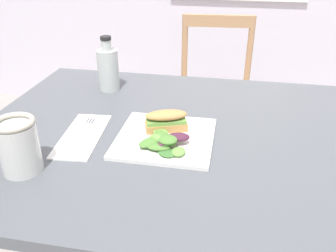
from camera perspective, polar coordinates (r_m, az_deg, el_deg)
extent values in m
cube|color=#51565B|center=(0.99, 1.04, -1.68)|extent=(1.11, 0.89, 0.03)
cube|color=tan|center=(1.63, -13.92, -4.92)|extent=(0.07, 0.07, 0.71)
cube|color=tan|center=(1.54, 21.79, -8.39)|extent=(0.07, 0.07, 0.71)
cylinder|color=tan|center=(1.82, 1.58, -5.45)|extent=(0.03, 0.03, 0.43)
cylinder|color=tan|center=(1.83, 12.32, -5.98)|extent=(0.03, 0.03, 0.43)
cylinder|color=tan|center=(2.11, 2.38, -0.36)|extent=(0.03, 0.03, 0.43)
cylinder|color=tan|center=(2.12, 11.60, -0.84)|extent=(0.03, 0.03, 0.43)
cube|color=tan|center=(1.85, 7.38, 3.00)|extent=(0.43, 0.43, 0.02)
cylinder|color=tan|center=(1.95, 2.66, 11.39)|extent=(0.03, 0.03, 0.42)
cylinder|color=tan|center=(1.95, 12.84, 10.80)|extent=(0.03, 0.03, 0.42)
cube|color=tan|center=(1.90, 8.13, 16.33)|extent=(0.36, 0.06, 0.06)
cube|color=white|center=(0.95, -0.45, -1.92)|extent=(0.25, 0.25, 0.01)
cube|color=tan|center=(0.97, -0.29, 0.02)|extent=(0.12, 0.08, 0.02)
cube|color=#6B9E47|center=(0.97, -0.34, 1.02)|extent=(0.12, 0.09, 0.01)
ellipsoid|color=tan|center=(0.96, -0.30, 1.77)|extent=(0.12, 0.08, 0.02)
ellipsoid|color=#3D7033|center=(0.87, -0.17, -4.30)|extent=(0.06, 0.06, 0.01)
ellipsoid|color=#6B9E47|center=(0.91, -1.49, -1.94)|extent=(0.06, 0.05, 0.01)
ellipsoid|color=#3D7033|center=(0.89, 0.07, -2.34)|extent=(0.03, 0.06, 0.02)
ellipsoid|color=#4C2338|center=(0.90, 1.68, -1.78)|extent=(0.06, 0.05, 0.02)
ellipsoid|color=#602D47|center=(0.89, -0.56, -2.56)|extent=(0.04, 0.05, 0.01)
ellipsoid|color=#518438|center=(0.88, -1.53, -3.39)|extent=(0.06, 0.03, 0.01)
ellipsoid|color=#518438|center=(0.92, -1.02, -1.48)|extent=(0.06, 0.06, 0.01)
ellipsoid|color=#6B9E47|center=(0.94, -1.18, -1.05)|extent=(0.06, 0.07, 0.01)
ellipsoid|color=#518438|center=(0.89, -2.96, -2.71)|extent=(0.07, 0.07, 0.02)
ellipsoid|color=#518438|center=(0.88, 0.03, -2.10)|extent=(0.06, 0.05, 0.02)
ellipsoid|color=#6B9E47|center=(0.87, 1.69, -4.13)|extent=(0.04, 0.04, 0.01)
ellipsoid|color=#518438|center=(0.90, 0.12, -2.32)|extent=(0.06, 0.07, 0.01)
cube|color=white|center=(0.99, -13.54, -1.47)|extent=(0.12, 0.25, 0.00)
cube|color=silver|center=(0.97, -13.96, -1.94)|extent=(0.02, 0.14, 0.00)
cube|color=silver|center=(1.05, -12.41, 0.57)|extent=(0.03, 0.05, 0.00)
cube|color=#38383D|center=(1.05, -11.90, 0.82)|extent=(0.01, 0.03, 0.00)
cube|color=#38383D|center=(1.05, -12.32, 0.84)|extent=(0.01, 0.03, 0.00)
cube|color=#38383D|center=(1.06, -12.73, 0.86)|extent=(0.01, 0.03, 0.00)
cylinder|color=black|center=(1.27, -9.47, 7.91)|extent=(0.07, 0.07, 0.10)
cylinder|color=#B2BCB7|center=(1.26, -9.54, 8.81)|extent=(0.07, 0.07, 0.14)
cylinder|color=#B2BCB7|center=(1.23, -9.87, 12.65)|extent=(0.03, 0.03, 0.03)
cylinder|color=black|center=(1.23, -9.96, 13.70)|extent=(0.04, 0.04, 0.01)
cylinder|color=#C67528|center=(0.87, -22.60, -3.93)|extent=(0.08, 0.08, 0.09)
cylinder|color=silver|center=(0.87, -22.74, -3.27)|extent=(0.09, 0.09, 0.12)
torus|color=#B7B29E|center=(0.84, -23.55, 0.52)|extent=(0.09, 0.09, 0.01)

